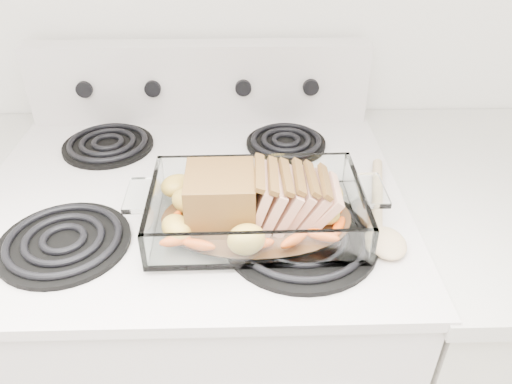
{
  "coord_description": "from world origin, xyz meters",
  "views": [
    {
      "loc": [
        0.1,
        0.87,
        1.46
      ],
      "look_at": [
        0.12,
        1.55,
        0.99
      ],
      "focal_mm": 35.0,
      "sensor_mm": 36.0,
      "label": 1
    }
  ],
  "objects_px": {
    "electric_range": "(205,344)",
    "counter_right": "(478,343)",
    "baking_dish": "(256,214)",
    "pork_roast": "(247,198)"
  },
  "relations": [
    {
      "from": "electric_range",
      "to": "counter_right",
      "type": "height_order",
      "value": "electric_range"
    },
    {
      "from": "baking_dish",
      "to": "pork_roast",
      "type": "relative_size",
      "value": 1.38
    },
    {
      "from": "electric_range",
      "to": "baking_dish",
      "type": "height_order",
      "value": "electric_range"
    },
    {
      "from": "electric_range",
      "to": "counter_right",
      "type": "relative_size",
      "value": 1.2
    },
    {
      "from": "baking_dish",
      "to": "counter_right",
      "type": "bearing_deg",
      "value": 11.74
    },
    {
      "from": "counter_right",
      "to": "baking_dish",
      "type": "distance_m",
      "value": 0.75
    },
    {
      "from": "counter_right",
      "to": "pork_roast",
      "type": "bearing_deg",
      "value": -167.87
    },
    {
      "from": "baking_dish",
      "to": "pork_roast",
      "type": "distance_m",
      "value": 0.04
    },
    {
      "from": "electric_range",
      "to": "pork_roast",
      "type": "distance_m",
      "value": 0.54
    },
    {
      "from": "electric_range",
      "to": "baking_dish",
      "type": "bearing_deg",
      "value": -45.63
    }
  ]
}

